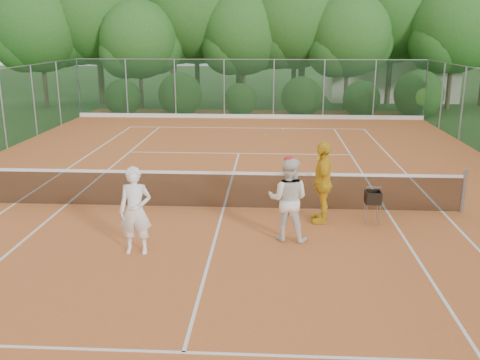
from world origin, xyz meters
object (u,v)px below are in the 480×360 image
player_center_grp (288,199)px  player_yellow (323,182)px  player_white (135,211)px  ball_hopper (373,198)px

player_center_grp → player_yellow: player_yellow is taller
player_white → player_center_grp: bearing=14.4°
player_white → player_yellow: bearing=26.2°
player_center_grp → player_yellow: (0.83, 1.18, 0.06)m
player_yellow → ball_hopper: size_ratio=2.47×
player_center_grp → ball_hopper: size_ratio=2.36×
player_white → player_yellow: (3.89, 2.07, 0.07)m
player_yellow → ball_hopper: (1.17, -0.05, -0.35)m
ball_hopper → player_center_grp: bearing=-140.6°
player_yellow → player_white: bearing=-59.1°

